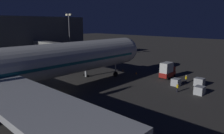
% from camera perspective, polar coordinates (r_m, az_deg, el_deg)
% --- Properties ---
extents(ground_plane, '(320.00, 320.00, 0.00)m').
position_cam_1_polar(ground_plane, '(39.87, -16.61, -7.29)').
color(ground_plane, '#383533').
extents(jet_bridge, '(25.63, 3.40, 7.70)m').
position_cam_1_polar(jet_bridge, '(56.43, -12.88, 4.95)').
color(jet_bridge, '#9E9E99').
rests_on(jet_bridge, ground_plane).
extents(apron_floodlight_mast, '(2.90, 0.50, 15.76)m').
position_cam_1_polar(apron_floodlight_mast, '(71.86, -11.62, 8.98)').
color(apron_floodlight_mast, '#59595E').
rests_on(apron_floodlight_mast, ground_plane).
extents(ops_van, '(2.36, 4.55, 3.78)m').
position_cam_1_polar(ops_van, '(50.72, 14.98, -0.85)').
color(ops_van, maroon).
rests_on(ops_van, ground_plane).
extents(baggage_container_near_belt, '(1.54, 1.73, 1.49)m').
position_cam_1_polar(baggage_container_near_belt, '(45.34, 17.17, -4.00)').
color(baggage_container_near_belt, '#B7BABF').
rests_on(baggage_container_near_belt, ground_plane).
extents(baggage_container_mid_row, '(1.83, 1.68, 1.65)m').
position_cam_1_polar(baggage_container_mid_row, '(46.78, 22.89, -3.83)').
color(baggage_container_mid_row, '#B7BABF').
rests_on(baggage_container_mid_row, ground_plane).
extents(baggage_container_far_row, '(1.57, 1.80, 1.52)m').
position_cam_1_polar(baggage_container_far_row, '(41.39, 22.92, -5.94)').
color(baggage_container_far_row, '#B7BABF').
rests_on(baggage_container_far_row, ground_plane).
extents(ground_crew_near_nose_gear, '(0.40, 0.40, 1.74)m').
position_cam_1_polar(ground_crew_near_nose_gear, '(48.06, 19.69, -3.01)').
color(ground_crew_near_nose_gear, black).
rests_on(ground_crew_near_nose_gear, ground_plane).
extents(ground_crew_marshaller_fwd, '(0.40, 0.40, 1.72)m').
position_cam_1_polar(ground_crew_marshaller_fwd, '(41.20, 17.53, -5.34)').
color(ground_crew_marshaller_fwd, black).
rests_on(ground_crew_marshaller_fwd, ground_plane).
extents(traffic_cone_nose_port, '(0.36, 0.36, 0.55)m').
position_cam_1_polar(traffic_cone_nose_port, '(53.57, 6.65, -1.60)').
color(traffic_cone_nose_port, orange).
rests_on(traffic_cone_nose_port, ground_plane).
extents(traffic_cone_nose_starboard, '(0.36, 0.36, 0.55)m').
position_cam_1_polar(traffic_cone_nose_starboard, '(56.20, 3.03, -0.89)').
color(traffic_cone_nose_starboard, orange).
rests_on(traffic_cone_nose_starboard, ground_plane).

